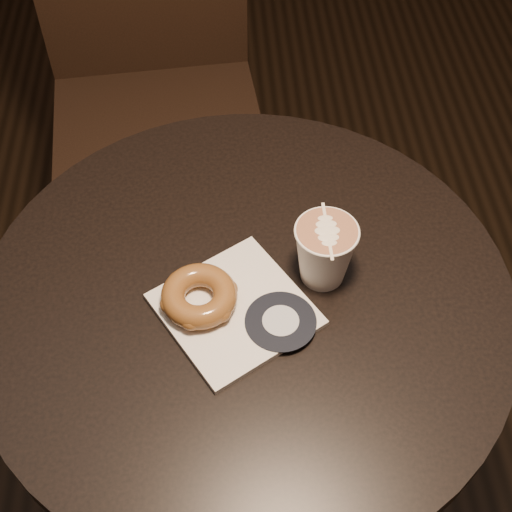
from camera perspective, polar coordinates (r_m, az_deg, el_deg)
name	(u,v)px	position (r m, az deg, el deg)	size (l,w,h in m)	color
cafe_table	(247,368)	(1.09, -0.69, -8.93)	(0.70, 0.70, 0.75)	black
chair	(149,52)	(1.55, -8.53, 15.81)	(0.47, 0.47, 1.09)	black
pastry_bag	(235,310)	(0.90, -1.69, -4.30)	(0.17, 0.17, 0.01)	silver
doughnut	(199,296)	(0.90, -4.58, -3.20)	(0.10, 0.10, 0.03)	brown
latte_cup	(324,253)	(0.91, 5.50, 0.21)	(0.08, 0.08, 0.09)	white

